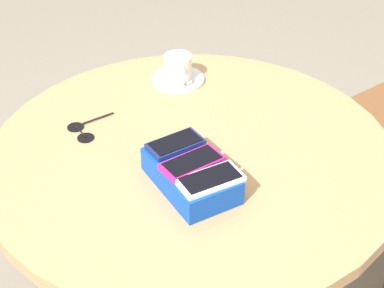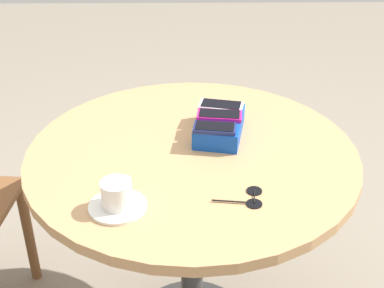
{
  "view_description": "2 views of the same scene",
  "coord_description": "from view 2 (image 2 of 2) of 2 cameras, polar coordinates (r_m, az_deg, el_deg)",
  "views": [
    {
      "loc": [
        -0.86,
        0.76,
        1.56
      ],
      "look_at": [
        0.0,
        0.0,
        0.73
      ],
      "focal_mm": 60.0,
      "sensor_mm": 36.0,
      "label": 1
    },
    {
      "loc": [
        1.27,
        -0.02,
        1.48
      ],
      "look_at": [
        0.0,
        0.0,
        0.73
      ],
      "focal_mm": 50.0,
      "sensor_mm": 36.0,
      "label": 2
    }
  ],
  "objects": [
    {
      "name": "phone_magenta",
      "position": [
        1.53,
        2.94,
        3.07
      ],
      "size": [
        0.07,
        0.13,
        0.01
      ],
      "color": "#D11975",
      "rests_on": "phone_box"
    },
    {
      "name": "saucer",
      "position": [
        1.27,
        -7.94,
        -6.6
      ],
      "size": [
        0.14,
        0.14,
        0.01
      ],
      "primitive_type": "cylinder",
      "color": "silver",
      "rests_on": "round_table"
    },
    {
      "name": "phone_box",
      "position": [
        1.55,
        2.95,
        1.91
      ],
      "size": [
        0.23,
        0.16,
        0.05
      ],
      "color": "#0F42AD",
      "rests_on": "round_table"
    },
    {
      "name": "phone_navy",
      "position": [
        1.47,
        2.44,
        1.74
      ],
      "size": [
        0.08,
        0.12,
        0.01
      ],
      "color": "navy",
      "rests_on": "phone_box"
    },
    {
      "name": "round_table",
      "position": [
        1.55,
        0.0,
        -4.48
      ],
      "size": [
        0.92,
        0.92,
        0.71
      ],
      "color": "#2D2D2D",
      "rests_on": "ground_plane"
    },
    {
      "name": "coffee_cup",
      "position": [
        1.25,
        -8.01,
        -5.19
      ],
      "size": [
        0.1,
        0.07,
        0.06
      ],
      "color": "silver",
      "rests_on": "saucer"
    },
    {
      "name": "sunglasses",
      "position": [
        1.3,
        6.33,
        -5.71
      ],
      "size": [
        0.09,
        0.13,
        0.01
      ],
      "color": "black",
      "rests_on": "round_table"
    },
    {
      "name": "phone_white",
      "position": [
        1.59,
        3.12,
        4.11
      ],
      "size": [
        0.09,
        0.14,
        0.01
      ],
      "color": "silver",
      "rests_on": "phone_box"
    }
  ]
}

